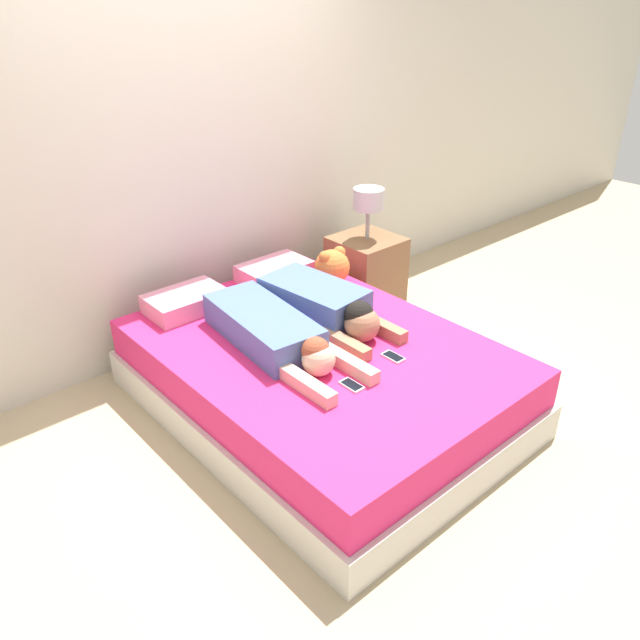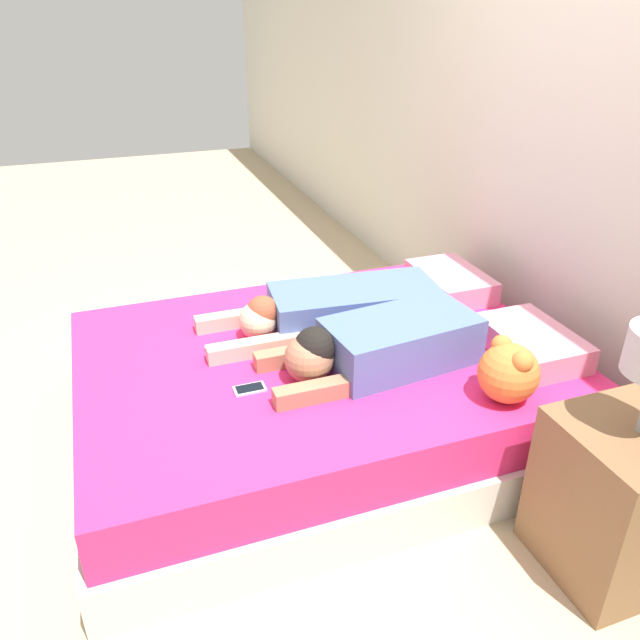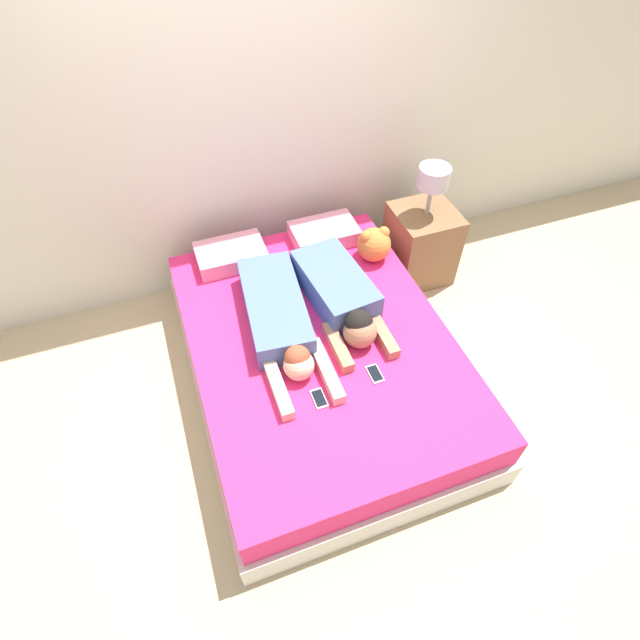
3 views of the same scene
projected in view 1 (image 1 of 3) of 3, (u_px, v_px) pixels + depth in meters
The scene contains 11 objects.
ground_plane at pixel (320, 407), 3.64m from camera, with size 12.00×12.00×0.00m, color tan.
wall_back at pixel (190, 147), 3.82m from camera, with size 12.00×0.06×2.60m.
bed at pixel (320, 377), 3.54m from camera, with size 1.57×2.11×0.43m.
pillow_head_left at pixel (186, 301), 3.77m from camera, with size 0.46×0.30×0.12m.
pillow_head_right at pixel (275, 271), 4.17m from camera, with size 0.46×0.30×0.12m.
person_left at pixel (274, 333), 3.37m from camera, with size 0.41×1.13×0.20m.
person_right at pixel (326, 306), 3.62m from camera, with size 0.40×0.92×0.23m.
cell_phone_left at pixel (352, 385), 3.07m from camera, with size 0.07×0.13×0.01m.
cell_phone_right at pixel (393, 357), 3.31m from camera, with size 0.07×0.13×0.01m.
plush_toy at pixel (332, 266), 4.08m from camera, with size 0.23×0.23×0.24m.
nightstand at pixel (366, 271), 4.57m from camera, with size 0.44×0.44×0.95m.
Camera 1 is at (-1.96, -2.22, 2.18)m, focal length 35.00 mm.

